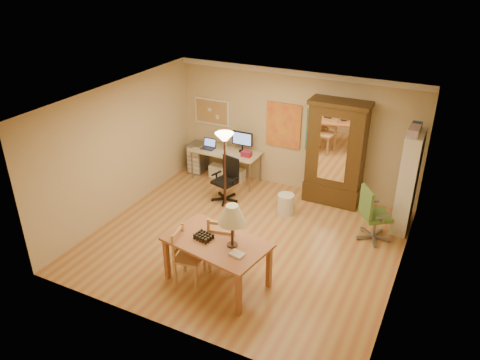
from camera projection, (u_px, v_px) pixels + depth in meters
The scene contains 16 objects.
floor at pixel (244, 240), 8.81m from camera, with size 5.50×5.50×0.00m, color #AB673C.
crown_molding at pixel (297, 73), 9.60m from camera, with size 5.50×0.08×0.12m, color white.
corkboard at pixel (212, 112), 10.93m from camera, with size 0.90×0.04×0.62m, color tan.
art_panel_left at pixel (284, 125), 10.24m from camera, with size 0.80×0.04×1.00m, color yellow.
art_panel_right at pixel (323, 132), 9.88m from camera, with size 0.75×0.04×0.95m, color #266A98.
dining_table at pixel (222, 234), 7.26m from camera, with size 1.76×1.23×1.52m.
ladder_chair_back at pixel (224, 244), 7.85m from camera, with size 0.57×0.55×1.04m.
ladder_chair_left at pixel (188, 257), 7.59m from camera, with size 0.49×0.50×0.96m.
torchiere_lamp at pixel (225, 152), 8.66m from camera, with size 0.35×0.35×1.93m.
computer_desk at pixel (228, 162), 10.93m from camera, with size 1.60×0.70×1.21m.
office_chair_black at pixel (226, 189), 10.11m from camera, with size 0.60×0.60×0.97m.
office_chair_green at pixel (373, 226), 8.74m from camera, with size 0.69×0.68×1.08m.
drawer_cart at pixel (198, 158), 11.36m from camera, with size 0.37×0.44×0.73m.
armoire at pixel (335, 160), 9.76m from camera, with size 1.22×0.58×2.25m.
bookshelf at pixel (408, 182), 8.80m from camera, with size 0.30×0.79×1.98m.
wastebin at pixel (286, 204), 9.62m from camera, with size 0.34×0.34×0.43m, color silver.
Camera 1 is at (3.20, -6.63, 4.97)m, focal length 35.00 mm.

